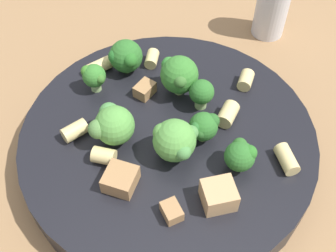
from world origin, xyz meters
TOP-DOWN VIEW (x-y plane):
  - ground_plane at (0.00, 0.00)m, footprint 2.00×2.00m
  - pasta_bowl at (0.00, 0.00)m, footprint 0.28×0.28m
  - broccoli_floret_0 at (0.09, 0.01)m, footprint 0.03×0.02m
  - broccoli_floret_1 at (-0.02, 0.01)m, footprint 0.04×0.04m
  - broccoli_floret_2 at (0.09, -0.03)m, footprint 0.04×0.04m
  - broccoli_floret_3 at (-0.07, -0.02)m, footprint 0.03×0.03m
  - broccoli_floret_4 at (-0.00, -0.05)m, footprint 0.02×0.02m
  - broccoli_floret_5 at (-0.03, -0.02)m, footprint 0.03×0.03m
  - broccoli_floret_6 at (0.03, 0.04)m, footprint 0.04×0.04m
  - broccoli_floret_7 at (0.03, -0.05)m, footprint 0.04×0.04m
  - rigatoni_0 at (-0.03, -0.05)m, footprint 0.02×0.03m
  - rigatoni_1 at (-0.01, -0.10)m, footprint 0.02×0.02m
  - rigatoni_2 at (0.02, 0.06)m, footprint 0.02×0.02m
  - rigatoni_3 at (0.08, -0.06)m, footprint 0.02×0.02m
  - rigatoni_4 at (-0.10, -0.05)m, footprint 0.03×0.03m
  - rigatoni_5 at (0.11, -0.01)m, footprint 0.02×0.03m
  - rigatoni_6 at (0.06, 0.06)m, footprint 0.02×0.03m
  - chicken_chunk_0 at (0.05, -0.02)m, footprint 0.02×0.02m
  - chicken_chunk_1 at (-0.01, 0.07)m, footprint 0.03×0.03m
  - chicken_chunk_2 at (-0.06, 0.06)m, footprint 0.02×0.02m
  - chicken_chunk_3 at (-0.08, 0.02)m, footprint 0.04×0.04m

SIDE VIEW (x-z plane):
  - ground_plane at x=0.00m, z-range 0.00..0.00m
  - pasta_bowl at x=0.00m, z-range 0.00..0.04m
  - chicken_chunk_2 at x=-0.06m, z-range 0.03..0.04m
  - chicken_chunk_0 at x=0.05m, z-range 0.03..0.05m
  - rigatoni_3 at x=0.08m, z-range 0.03..0.05m
  - rigatoni_5 at x=0.11m, z-range 0.03..0.05m
  - rigatoni_4 at x=-0.10m, z-range 0.03..0.05m
  - rigatoni_1 at x=-0.01m, z-range 0.03..0.05m
  - rigatoni_6 at x=0.06m, z-range 0.03..0.05m
  - rigatoni_2 at x=0.02m, z-range 0.03..0.05m
  - rigatoni_0 at x=-0.03m, z-range 0.03..0.05m
  - chicken_chunk_1 at x=-0.01m, z-range 0.03..0.05m
  - chicken_chunk_3 at x=-0.08m, z-range 0.03..0.05m
  - broccoli_floret_5 at x=-0.03m, z-range 0.04..0.07m
  - broccoli_floret_3 at x=-0.07m, z-range 0.04..0.07m
  - broccoli_floret_0 at x=0.09m, z-range 0.04..0.07m
  - broccoli_floret_4 at x=0.00m, z-range 0.04..0.07m
  - broccoli_floret_2 at x=0.09m, z-range 0.03..0.07m
  - broccoli_floret_6 at x=0.03m, z-range 0.04..0.08m
  - broccoli_floret_1 at x=-0.02m, z-range 0.04..0.08m
  - broccoli_floret_7 at x=0.03m, z-range 0.04..0.08m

